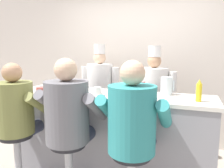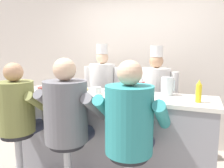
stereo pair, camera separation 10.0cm
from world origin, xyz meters
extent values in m
cube|color=beige|center=(0.00, 1.61, 1.35)|extent=(10.00, 0.06, 2.70)
cube|color=gray|center=(0.00, 0.30, 0.50)|extent=(2.34, 0.58, 1.01)
cube|color=silver|center=(0.00, 0.30, 1.03)|extent=(2.39, 0.60, 0.04)
cylinder|color=red|center=(0.42, 0.18, 1.14)|extent=(0.07, 0.07, 0.18)
cone|color=white|center=(0.42, 0.18, 1.25)|extent=(0.06, 0.06, 0.06)
cylinder|color=yellow|center=(0.98, 0.21, 1.14)|extent=(0.06, 0.06, 0.18)
cone|color=yellow|center=(0.98, 0.21, 1.25)|extent=(0.04, 0.04, 0.04)
cylinder|color=orange|center=(0.26, 0.15, 1.12)|extent=(0.03, 0.03, 0.14)
cylinder|color=#287F2D|center=(0.26, 0.15, 1.20)|extent=(0.02, 0.02, 0.01)
cylinder|color=silver|center=(0.64, 0.46, 1.15)|extent=(0.13, 0.13, 0.21)
cube|color=silver|center=(0.72, 0.46, 1.16)|extent=(0.02, 0.02, 0.12)
cylinder|color=white|center=(-0.33, 0.28, 1.06)|extent=(0.25, 0.25, 0.02)
ellipsoid|color=#E0BC60|center=(-0.33, 0.28, 1.08)|extent=(0.11, 0.09, 0.03)
cylinder|color=#B24C47|center=(-0.81, 0.12, 1.08)|extent=(0.16, 0.16, 0.06)
cylinder|color=white|center=(-0.09, 0.16, 1.09)|extent=(0.09, 0.09, 0.09)
torus|color=white|center=(-0.03, 0.16, 1.10)|extent=(0.07, 0.02, 0.07)
cube|color=silver|center=(0.11, 0.26, 1.10)|extent=(0.13, 0.07, 0.11)
cube|color=black|center=(0.11, 0.23, 1.10)|extent=(0.08, 0.01, 0.04)
cylinder|color=#B2B5BA|center=(-0.91, -0.25, 0.32)|extent=(0.08, 0.08, 0.60)
cylinder|color=#232328|center=(-0.91, -0.25, 0.61)|extent=(0.36, 0.36, 0.05)
cylinder|color=#33384C|center=(-1.01, -0.05, 0.65)|extent=(0.15, 0.41, 0.15)
cylinder|color=#33384C|center=(-0.81, -0.05, 0.65)|extent=(0.15, 0.41, 0.15)
cylinder|color=olive|center=(-0.91, -0.25, 0.93)|extent=(0.41, 0.41, 0.58)
cylinder|color=olive|center=(-1.16, -0.14, 0.95)|extent=(0.11, 0.44, 0.35)
cylinder|color=olive|center=(-0.65, -0.14, 0.95)|extent=(0.11, 0.44, 0.35)
sphere|color=tan|center=(-0.91, -0.25, 1.32)|extent=(0.21, 0.21, 0.21)
cylinder|color=#232328|center=(-0.24, -0.25, 0.61)|extent=(0.36, 0.36, 0.05)
cylinder|color=#33384C|center=(-0.35, -0.03, 0.65)|extent=(0.16, 0.44, 0.16)
cylinder|color=#33384C|center=(-0.13, -0.03, 0.65)|extent=(0.16, 0.44, 0.16)
cylinder|color=slate|center=(-0.24, -0.25, 0.95)|extent=(0.44, 0.44, 0.62)
cylinder|color=slate|center=(-0.52, -0.13, 0.98)|extent=(0.11, 0.47, 0.38)
cylinder|color=slate|center=(0.03, -0.13, 0.98)|extent=(0.11, 0.47, 0.38)
sphere|color=#DBB28E|center=(-0.24, -0.25, 1.37)|extent=(0.23, 0.23, 0.23)
cylinder|color=#232328|center=(0.42, -0.25, 0.61)|extent=(0.36, 0.36, 0.05)
cylinder|color=#33384C|center=(0.32, -0.04, 0.65)|extent=(0.16, 0.43, 0.16)
cylinder|color=#33384C|center=(0.53, -0.04, 0.65)|extent=(0.16, 0.43, 0.16)
cylinder|color=teal|center=(0.42, -0.25, 0.94)|extent=(0.43, 0.43, 0.61)
cylinder|color=teal|center=(0.15, -0.13, 0.97)|extent=(0.11, 0.46, 0.37)
cylinder|color=teal|center=(0.69, -0.13, 0.97)|extent=(0.11, 0.46, 0.37)
sphere|color=#DBB28E|center=(0.42, -0.25, 1.36)|extent=(0.22, 0.22, 0.22)
cube|color=#232328|center=(-0.48, 1.15, 0.38)|extent=(0.32, 0.18, 0.77)
cube|color=white|center=(-0.48, 1.10, 0.54)|extent=(0.29, 0.02, 0.46)
cylinder|color=white|center=(-0.48, 1.15, 1.05)|extent=(0.42, 0.42, 0.57)
sphere|color=#DBB28E|center=(-0.48, 1.15, 1.44)|extent=(0.20, 0.20, 0.20)
cylinder|color=white|center=(-0.48, 1.15, 1.58)|extent=(0.18, 0.18, 0.16)
cylinder|color=white|center=(-0.75, 1.15, 1.05)|extent=(0.12, 0.12, 0.49)
cylinder|color=white|center=(-0.22, 1.15, 1.05)|extent=(0.12, 0.12, 0.49)
cube|color=#232328|center=(0.41, 1.03, 0.37)|extent=(0.31, 0.17, 0.75)
cube|color=white|center=(0.41, 0.98, 0.52)|extent=(0.28, 0.02, 0.45)
cylinder|color=white|center=(0.41, 1.03, 1.03)|extent=(0.41, 0.41, 0.56)
sphere|color=tan|center=(0.41, 1.03, 1.41)|extent=(0.19, 0.19, 0.19)
cylinder|color=white|center=(0.41, 1.03, 1.54)|extent=(0.17, 0.17, 0.15)
cylinder|color=white|center=(0.15, 1.03, 1.03)|extent=(0.11, 0.11, 0.48)
cylinder|color=white|center=(0.66, 1.03, 1.03)|extent=(0.11, 0.11, 0.48)
camera|label=1|loc=(0.90, -2.08, 1.55)|focal=35.00mm
camera|label=2|loc=(0.99, -2.04, 1.55)|focal=35.00mm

